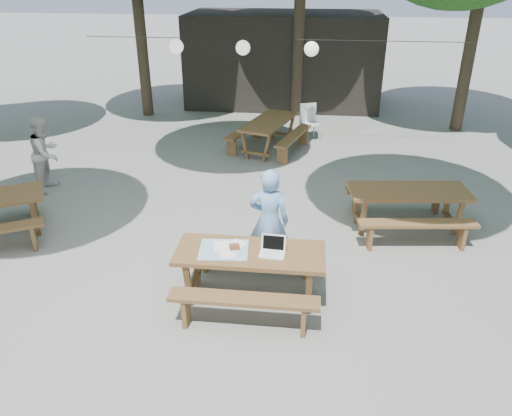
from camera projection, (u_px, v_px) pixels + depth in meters
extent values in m
plane|color=slate|center=(203.00, 278.00, 7.39)|extent=(80.00, 80.00, 0.00)
cube|color=black|center=(284.00, 59.00, 16.06)|extent=(6.00, 3.00, 2.80)
cube|color=brown|center=(250.00, 253.00, 6.65)|extent=(2.00, 0.80, 0.06)
cube|color=brown|center=(244.00, 299.00, 6.19)|extent=(1.90, 0.28, 0.05)
cube|color=brown|center=(256.00, 246.00, 7.35)|extent=(1.90, 0.28, 0.05)
cube|color=brown|center=(250.00, 277.00, 6.82)|extent=(1.70, 0.70, 0.69)
cube|color=brown|center=(409.00, 191.00, 8.44)|extent=(2.08, 1.02, 0.06)
cube|color=brown|center=(418.00, 223.00, 7.98)|extent=(1.92, 0.49, 0.05)
cube|color=brown|center=(397.00, 190.00, 9.15)|extent=(1.92, 0.49, 0.05)
cube|color=brown|center=(406.00, 211.00, 8.61)|extent=(1.77, 0.88, 0.69)
cube|color=brown|center=(269.00, 122.00, 12.11)|extent=(1.35, 2.15, 0.06)
cube|color=brown|center=(294.00, 136.00, 12.00)|extent=(0.82, 1.90, 0.05)
cube|color=brown|center=(245.00, 129.00, 12.46)|extent=(0.82, 1.90, 0.05)
cube|color=brown|center=(269.00, 137.00, 12.28)|extent=(1.17, 1.83, 0.69)
imported|color=#7AA6DF|center=(269.00, 221.00, 7.31)|extent=(0.61, 0.43, 1.61)
imported|color=silver|center=(46.00, 153.00, 9.99)|extent=(0.60, 0.76, 1.53)
cube|color=silver|center=(310.00, 124.00, 13.02)|extent=(0.57, 0.57, 0.04)
cube|color=silver|center=(308.00, 112.00, 13.08)|extent=(0.42, 0.20, 0.48)
cube|color=silver|center=(310.00, 132.00, 13.12)|extent=(0.54, 0.54, 0.38)
cube|color=white|center=(272.00, 254.00, 6.55)|extent=(0.35, 0.25, 0.02)
cube|color=white|center=(274.00, 242.00, 6.60)|extent=(0.33, 0.08, 0.23)
cube|color=black|center=(273.00, 243.00, 6.60)|extent=(0.28, 0.06, 0.19)
cube|color=#3891C1|center=(224.00, 249.00, 6.67)|extent=(0.69, 0.60, 0.01)
cube|color=white|center=(227.00, 253.00, 6.59)|extent=(0.30, 0.35, 0.00)
cube|color=white|center=(236.00, 245.00, 6.76)|extent=(0.30, 0.35, 0.00)
cube|color=white|center=(222.00, 246.00, 6.73)|extent=(0.26, 0.33, 0.00)
cube|color=brown|center=(234.00, 247.00, 6.66)|extent=(0.15, 0.12, 0.06)
cylinder|color=black|center=(273.00, 39.00, 11.52)|extent=(9.00, 0.02, 0.02)
sphere|color=white|center=(176.00, 47.00, 11.85)|extent=(0.34, 0.34, 0.34)
sphere|color=white|center=(243.00, 48.00, 11.68)|extent=(0.34, 0.34, 0.34)
sphere|color=white|center=(311.00, 49.00, 11.52)|extent=(0.34, 0.34, 0.34)
cylinder|color=#2D2319|center=(141.00, 37.00, 14.30)|extent=(0.32, 0.32, 4.53)
cylinder|color=#2D2319|center=(299.00, 27.00, 14.17)|extent=(0.32, 0.32, 5.09)
cylinder|color=#2D2319|center=(472.00, 35.00, 12.84)|extent=(0.32, 0.32, 5.02)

